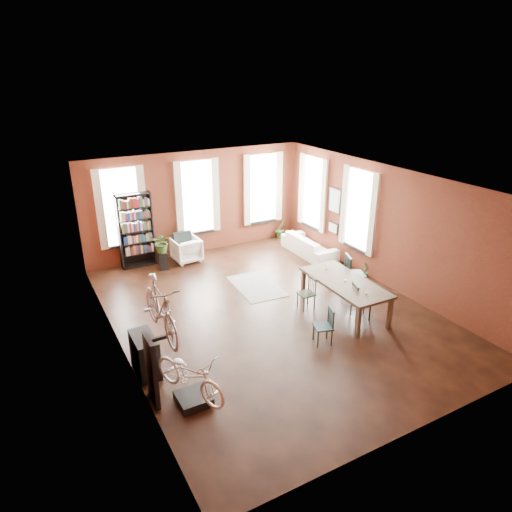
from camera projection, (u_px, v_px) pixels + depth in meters
room at (267, 219)px, 10.81m from camera, size 9.00×9.04×3.22m
dining_table at (344, 296)px, 10.91m from camera, size 1.11×2.37×0.80m
dining_chair_a at (323, 326)px, 9.62m from camera, size 0.47×0.47×0.81m
dining_chair_b at (306, 294)px, 11.04m from camera, size 0.38×0.38×0.79m
dining_chair_c at (361, 301)px, 10.59m from camera, size 0.52×0.52×0.88m
dining_chair_d at (355, 274)px, 11.80m from camera, size 0.62×0.62×1.04m
bookshelf at (136, 230)px, 13.20m from camera, size 1.00×0.32×2.20m
white_armchair at (186, 249)px, 13.78m from camera, size 0.82×0.77×0.80m
cream_sofa at (309, 242)px, 14.28m from camera, size 0.61×2.08×0.81m
striped_rug at (257, 286)px, 12.31m from camera, size 1.21×1.82×0.01m
bike_trainer at (194, 399)px, 8.00m from camera, size 0.57×0.57×0.16m
bike_wall_rack at (152, 371)px, 7.80m from camera, size 0.16×0.60×1.30m
console_table at (145, 355)px, 8.68m from camera, size 0.40×0.80×0.80m
plant_stand at (163, 261)px, 13.27m from camera, size 0.29×0.29×0.52m
plant_by_sofa at (280, 234)px, 15.74m from camera, size 0.57×0.76×0.30m
plant_small at (365, 274)px, 12.83m from camera, size 0.46×0.51×0.16m
bicycle_floor at (189, 356)px, 7.67m from camera, size 0.85×1.00×1.61m
bicycle_hung at (159, 291)px, 7.35m from camera, size 0.47×1.00×1.66m
plant_on_stand at (162, 245)px, 13.10m from camera, size 0.76×0.79×0.48m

